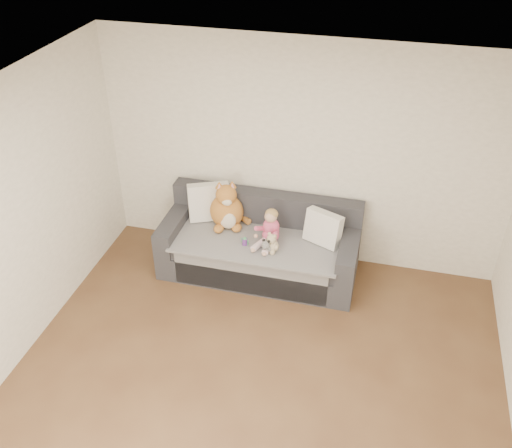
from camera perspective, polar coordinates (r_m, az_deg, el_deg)
The scene contains 10 objects.
room_shell at distance 4.56m, azimuth -0.18°, elevation -4.74°, with size 5.00×5.00×5.00m.
sofa at distance 6.49m, azimuth 0.41°, elevation -2.32°, with size 2.20×0.94×0.85m.
cushion_left at distance 6.61m, azimuth -4.72°, elevation 2.23°, with size 0.52×0.39×0.45m.
cushion_right_back at distance 6.42m, azimuth 6.92°, elevation 0.66°, with size 0.41×0.22×0.37m.
cushion_right_front at distance 6.23m, azimuth 6.74°, elevation -0.41°, with size 0.45×0.33×0.39m.
toddler at distance 6.20m, azimuth 1.38°, elevation -0.51°, with size 0.28×0.41×0.40m.
plush_cat at distance 6.46m, azimuth -2.93°, elevation 1.50°, with size 0.47×0.47×0.59m.
teddy_bear at distance 6.10m, azimuth 1.56°, elevation -2.04°, with size 0.18×0.15×0.24m.
plush_cow at distance 6.12m, azimuth 1.24°, elevation -2.10°, with size 0.15×0.23×0.19m.
sippy_cup at distance 6.22m, azimuth -1.12°, elevation -1.67°, with size 0.09×0.08×0.11m.
Camera 1 is at (0.89, -3.03, 4.15)m, focal length 40.00 mm.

